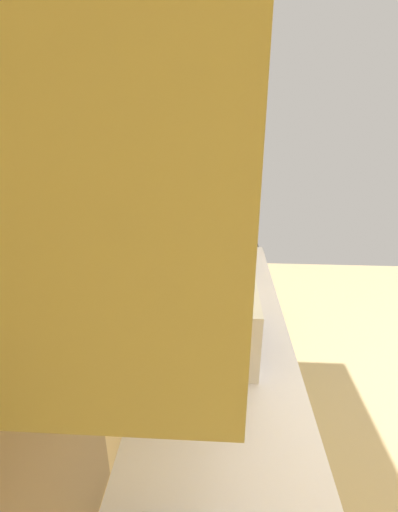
% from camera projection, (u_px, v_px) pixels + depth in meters
% --- Properties ---
extents(wall_back, '(3.72, 0.12, 2.84)m').
position_uv_depth(wall_back, '(141.00, 222.00, 1.63)').
color(wall_back, '#EEC97F').
rests_on(wall_back, ground_plane).
extents(counter_run, '(2.88, 0.66, 0.91)m').
position_uv_depth(counter_run, '(217.00, 444.00, 1.64)').
color(counter_run, '#D6CA6B').
rests_on(counter_run, ground_plane).
extents(upper_cabinets, '(1.86, 0.33, 0.58)m').
position_uv_depth(upper_cabinets, '(179.00, 122.00, 1.12)').
color(upper_cabinets, '#D3CC6D').
extents(window_back_wall, '(0.59, 0.02, 0.69)m').
position_uv_depth(window_back_wall, '(29.00, 498.00, 0.56)').
color(window_back_wall, '#997A4C').
extents(oven_range, '(0.64, 0.63, 1.09)m').
position_uv_depth(oven_range, '(218.00, 278.00, 3.26)').
color(oven_range, black).
rests_on(oven_range, ground_plane).
extents(microwave, '(0.54, 0.35, 0.30)m').
position_uv_depth(microwave, '(216.00, 314.00, 1.57)').
color(microwave, white).
rests_on(microwave, counter_run).
extents(bowl, '(0.17, 0.17, 0.07)m').
position_uv_depth(bowl, '(235.00, 260.00, 2.43)').
color(bowl, '#4C8CBF').
rests_on(bowl, counter_run).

